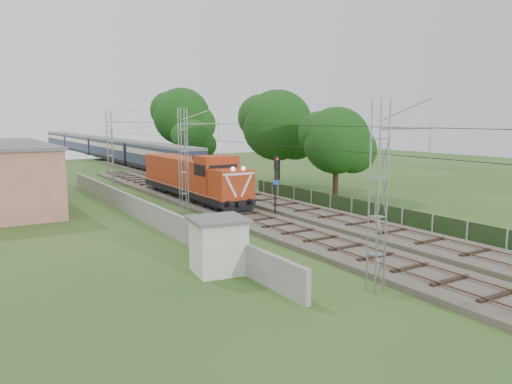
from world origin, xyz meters
TOP-DOWN VIEW (x-y plane):
  - ground at (0.00, 0.00)m, footprint 140.00×140.00m
  - track_main at (0.00, 7.00)m, footprint 4.20×70.00m
  - track_side at (5.00, 20.00)m, footprint 4.20×80.00m
  - catenary at (-2.95, 12.00)m, footprint 3.31×70.00m
  - boundary_wall at (-6.50, 12.00)m, footprint 0.25×40.00m
  - fence at (8.00, 3.00)m, footprint 0.12×32.00m
  - locomotive at (0.00, 16.98)m, footprint 2.89×16.48m
  - coach_rake at (5.00, 70.28)m, footprint 2.89×86.23m
  - signal_post at (2.67, 8.00)m, footprint 0.49×0.38m
  - relay_hut at (-7.40, -2.21)m, footprint 2.87×2.87m
  - tree_a at (12.16, 12.24)m, footprint 6.38×6.08m
  - tree_b at (12.27, 21.94)m, footprint 7.91×7.54m
  - tree_c at (9.53, 37.82)m, footprint 5.48×5.22m
  - tree_d at (13.09, 49.53)m, footprint 9.17×8.73m

SIDE VIEW (x-z plane):
  - ground at x=0.00m, z-range 0.00..0.00m
  - track_main at x=0.00m, z-range -0.04..0.41m
  - track_side at x=5.00m, z-range -0.04..0.41m
  - fence at x=8.00m, z-range 0.00..1.20m
  - boundary_wall at x=-6.50m, z-range 0.00..1.50m
  - relay_hut at x=-7.40m, z-range 0.01..2.64m
  - locomotive at x=0.00m, z-range 0.08..4.27m
  - coach_rake at x=5.00m, z-range 0.75..4.09m
  - signal_post at x=2.67m, z-range 0.84..5.30m
  - catenary at x=-2.95m, z-range 0.05..8.05m
  - tree_c at x=9.53m, z-range 0.88..7.98m
  - tree_a at x=12.16m, z-range 1.02..9.29m
  - tree_b at x=12.27m, z-range 1.27..11.53m
  - tree_d at x=13.09m, z-range 1.47..13.36m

